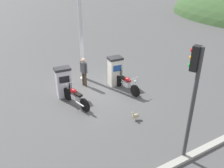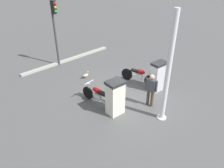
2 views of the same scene
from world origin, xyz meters
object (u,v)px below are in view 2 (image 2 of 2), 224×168
(motorcycle_far_pump, at_px, (98,95))
(wandering_duck, at_px, (86,75))
(fuel_pump_near, at_px, (158,76))
(attendant_person, at_px, (151,88))
(fuel_pump_far, at_px, (115,97))
(motorcycle_near_pump, at_px, (139,75))
(roadside_traffic_light, at_px, (55,23))
(canopy_support_pole, at_px, (168,72))

(motorcycle_far_pump, distance_m, wandering_duck, 2.58)
(fuel_pump_near, xyz_separation_m, attendant_person, (-0.64, 1.32, 0.12))
(fuel_pump_far, relative_size, motorcycle_near_pump, 0.79)
(motorcycle_near_pump, relative_size, roadside_traffic_light, 0.52)
(fuel_pump_near, distance_m, motorcycle_near_pump, 1.14)
(wandering_duck, bearing_deg, canopy_support_pole, -175.88)
(motorcycle_near_pump, bearing_deg, fuel_pump_near, -170.82)
(motorcycle_far_pump, relative_size, roadside_traffic_light, 0.52)
(attendant_person, relative_size, canopy_support_pole, 0.35)
(motorcycle_near_pump, distance_m, motorcycle_far_pump, 2.81)
(roadside_traffic_light, relative_size, canopy_support_pole, 0.86)
(motorcycle_far_pump, bearing_deg, motorcycle_near_pump, -88.59)
(motorcycle_far_pump, bearing_deg, attendant_person, -134.92)
(motorcycle_near_pump, height_order, attendant_person, attendant_person)
(motorcycle_far_pump, bearing_deg, wandering_duck, -22.72)
(fuel_pump_near, bearing_deg, canopy_support_pole, 133.80)
(fuel_pump_far, bearing_deg, canopy_support_pole, -141.79)
(motorcycle_near_pump, bearing_deg, motorcycle_far_pump, 91.41)
(fuel_pump_near, bearing_deg, roadside_traffic_light, 20.15)
(attendant_person, xyz_separation_m, wandering_duck, (4.02, 0.67, -0.70))
(fuel_pump_near, relative_size, roadside_traffic_light, 0.40)
(attendant_person, relative_size, roadside_traffic_light, 0.41)
(motorcycle_far_pump, height_order, wandering_duck, motorcycle_far_pump)
(motorcycle_near_pump, xyz_separation_m, roadside_traffic_light, (4.83, 1.99, 2.17))
(fuel_pump_far, relative_size, roadside_traffic_light, 0.41)
(roadside_traffic_light, xyz_separation_m, canopy_support_pole, (-7.47, -0.53, -0.46))
(fuel_pump_near, distance_m, roadside_traffic_light, 6.56)
(motorcycle_far_pump, distance_m, roadside_traffic_light, 5.42)
(wandering_duck, bearing_deg, attendant_person, -170.58)
(fuel_pump_near, xyz_separation_m, roadside_traffic_light, (5.91, 2.17, 1.85))
(attendant_person, xyz_separation_m, roadside_traffic_light, (6.55, 0.84, 1.73))
(fuel_pump_near, bearing_deg, motorcycle_far_pump, 71.25)
(fuel_pump_far, xyz_separation_m, motorcycle_near_pump, (1.08, -2.69, -0.34))
(attendant_person, distance_m, canopy_support_pole, 1.60)
(motorcycle_near_pump, bearing_deg, attendant_person, 146.29)
(motorcycle_near_pump, height_order, wandering_duck, motorcycle_near_pump)
(attendant_person, height_order, wandering_duck, attendant_person)
(wandering_duck, distance_m, canopy_support_pole, 5.33)
(motorcycle_near_pump, xyz_separation_m, attendant_person, (-1.72, 1.15, 0.44))
(motorcycle_near_pump, bearing_deg, wandering_duck, 38.33)
(fuel_pump_near, bearing_deg, fuel_pump_far, 90.00)
(motorcycle_far_pump, height_order, attendant_person, attendant_person)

